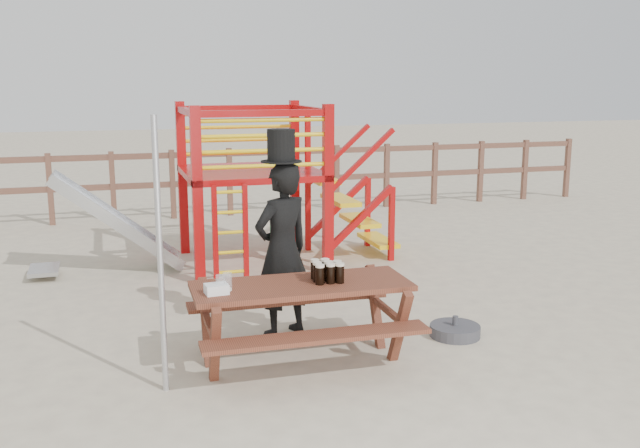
{
  "coord_description": "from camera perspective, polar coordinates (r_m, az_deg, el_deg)",
  "views": [
    {
      "loc": [
        -1.62,
        -5.46,
        2.39
      ],
      "look_at": [
        0.29,
        0.8,
        1.06
      ],
      "focal_mm": 40.0,
      "sensor_mm": 36.0,
      "label": 1
    }
  ],
  "objects": [
    {
      "name": "ground",
      "position": [
        6.18,
        -0.38,
        -11.26
      ],
      "size": [
        60.0,
        60.0,
        0.0
      ],
      "primitive_type": "plane",
      "color": "beige",
      "rests_on": "ground"
    },
    {
      "name": "playground_fort",
      "position": [
        9.31,
        -5.97,
        3.3
      ],
      "size": [
        4.71,
        1.84,
        2.1
      ],
      "color": "#A90B0C",
      "rests_on": "ground"
    },
    {
      "name": "picnic_table",
      "position": [
        6.09,
        -1.49,
        -7.12
      ],
      "size": [
        1.85,
        1.3,
        0.71
      ],
      "rotation": [
        0.0,
        0.0,
        -0.02
      ],
      "color": "brown",
      "rests_on": "ground"
    },
    {
      "name": "paper_bag",
      "position": [
        5.77,
        -8.28,
        -5.16
      ],
      "size": [
        0.19,
        0.16,
        0.08
      ],
      "primitive_type": "cube",
      "rotation": [
        0.0,
        0.0,
        0.09
      ],
      "color": "white",
      "rests_on": "picnic_table"
    },
    {
      "name": "empty_glasses",
      "position": [
        5.81,
        -7.69,
        -4.75
      ],
      "size": [
        0.14,
        0.13,
        0.15
      ],
      "color": "silver",
      "rests_on": "picnic_table"
    },
    {
      "name": "back_fence",
      "position": [
        12.68,
        -9.48,
        3.85
      ],
      "size": [
        15.09,
        0.09,
        1.2
      ],
      "color": "brown",
      "rests_on": "ground"
    },
    {
      "name": "parasol_base",
      "position": [
        6.94,
        10.74,
        -8.38
      ],
      "size": [
        0.48,
        0.48,
        0.2
      ],
      "color": "#3A3A3F",
      "rests_on": "ground"
    },
    {
      "name": "stout_pints",
      "position": [
        6.05,
        0.53,
        -3.82
      ],
      "size": [
        0.25,
        0.26,
        0.17
      ],
      "color": "black",
      "rests_on": "picnic_table"
    },
    {
      "name": "metal_pole",
      "position": [
        5.51,
        -12.67,
        -2.65
      ],
      "size": [
        0.05,
        0.05,
        2.14
      ],
      "primitive_type": "cylinder",
      "color": "#B2B2B7",
      "rests_on": "ground"
    },
    {
      "name": "man_with_hat",
      "position": [
        6.64,
        -3.04,
        -1.72
      ],
      "size": [
        0.71,
        0.61,
        1.95
      ],
      "rotation": [
        0.0,
        0.0,
        3.57
      ],
      "color": "black",
      "rests_on": "ground"
    }
  ]
}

